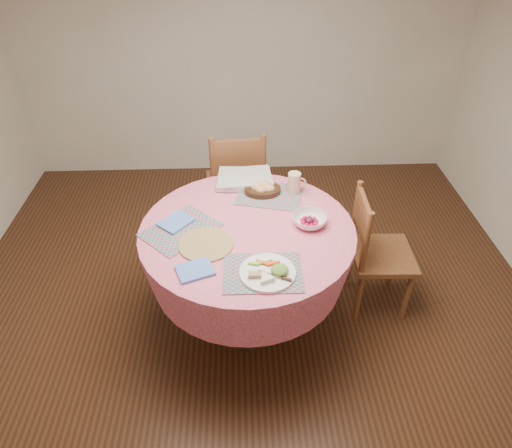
# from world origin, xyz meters

# --- Properties ---
(ground) EXTENTS (4.00, 4.00, 0.00)m
(ground) POSITION_xyz_m (0.00, 0.00, 0.00)
(ground) COLOR #331C0F
(ground) RESTS_ON ground
(room_envelope) EXTENTS (4.01, 4.01, 2.71)m
(room_envelope) POSITION_xyz_m (0.00, 0.00, 1.71)
(room_envelope) COLOR silver
(room_envelope) RESTS_ON ground
(dining_table) EXTENTS (1.24, 1.24, 0.75)m
(dining_table) POSITION_xyz_m (0.00, 0.00, 0.56)
(dining_table) COLOR pink
(dining_table) RESTS_ON ground
(chair_right) EXTENTS (0.40, 0.41, 0.86)m
(chair_right) POSITION_xyz_m (0.82, 0.13, 0.45)
(chair_right) COLOR brown
(chair_right) RESTS_ON ground
(chair_back) EXTENTS (0.48, 0.47, 0.95)m
(chair_back) POSITION_xyz_m (-0.06, 0.90, 0.50)
(chair_back) COLOR brown
(chair_back) RESTS_ON ground
(placemat_front) EXTENTS (0.40, 0.30, 0.01)m
(placemat_front) POSITION_xyz_m (0.07, -0.37, 0.75)
(placemat_front) COLOR #157B70
(placemat_front) RESTS_ON dining_table
(placemat_left) EXTENTS (0.49, 0.50, 0.01)m
(placemat_left) POSITION_xyz_m (-0.38, -0.00, 0.75)
(placemat_left) COLOR #157B70
(placemat_left) RESTS_ON dining_table
(placemat_back) EXTENTS (0.46, 0.39, 0.01)m
(placemat_back) POSITION_xyz_m (0.15, 0.34, 0.75)
(placemat_back) COLOR #157B70
(placemat_back) RESTS_ON dining_table
(wicker_trivet) EXTENTS (0.30, 0.30, 0.01)m
(wicker_trivet) POSITION_xyz_m (-0.23, -0.14, 0.76)
(wicker_trivet) COLOR olive
(wicker_trivet) RESTS_ON dining_table
(napkin_near) EXTENTS (0.22, 0.20, 0.01)m
(napkin_near) POSITION_xyz_m (-0.27, -0.35, 0.76)
(napkin_near) COLOR #527ED4
(napkin_near) RESTS_ON dining_table
(napkin_far) EXTENTS (0.22, 0.23, 0.01)m
(napkin_far) POSITION_xyz_m (-0.41, 0.06, 0.76)
(napkin_far) COLOR #527ED4
(napkin_far) RESTS_ON placemat_left
(dinner_plate) EXTENTS (0.29, 0.29, 0.05)m
(dinner_plate) POSITION_xyz_m (0.10, -0.39, 0.77)
(dinner_plate) COLOR white
(dinner_plate) RESTS_ON placemat_front
(bread_bowl) EXTENTS (0.23, 0.23, 0.08)m
(bread_bowl) POSITION_xyz_m (0.11, 0.36, 0.79)
(bread_bowl) COLOR black
(bread_bowl) RESTS_ON placemat_back
(latte_mug) EXTENTS (0.12, 0.08, 0.13)m
(latte_mug) POSITION_xyz_m (0.31, 0.36, 0.82)
(latte_mug) COLOR beige
(latte_mug) RESTS_ON placemat_back
(fruit_bowl) EXTENTS (0.22, 0.22, 0.06)m
(fruit_bowl) POSITION_xyz_m (0.36, 0.02, 0.78)
(fruit_bowl) COLOR white
(fruit_bowl) RESTS_ON dining_table
(newspaper_stack) EXTENTS (0.37, 0.29, 0.04)m
(newspaper_stack) POSITION_xyz_m (-0.01, 0.50, 0.78)
(newspaper_stack) COLOR silver
(newspaper_stack) RESTS_ON dining_table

